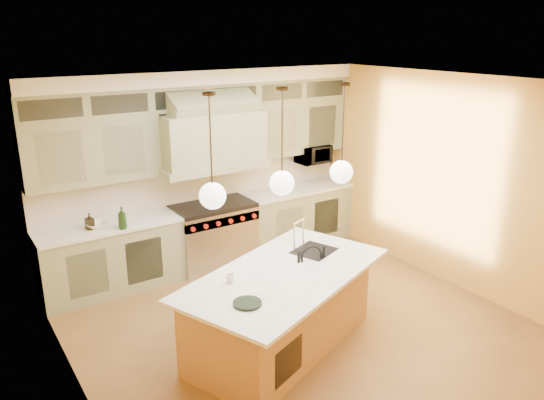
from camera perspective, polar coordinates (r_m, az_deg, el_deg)
floor at (r=6.64m, az=2.64°, el=-13.25°), size 5.00×5.00×0.00m
ceiling at (r=5.71m, az=3.06°, el=12.54°), size 5.00×5.00×0.00m
wall_back at (r=8.08m, az=-7.69°, el=3.54°), size 5.00×0.00×5.00m
wall_front at (r=4.43m, az=22.61°, el=-10.16°), size 5.00×0.00×5.00m
wall_left at (r=5.06m, az=-20.85°, el=-6.40°), size 0.00×5.00×5.00m
wall_right at (r=7.70m, az=18.05°, el=2.09°), size 0.00×5.00×5.00m
back_cabinetry at (r=7.85m, az=-6.83°, el=3.00°), size 5.00×0.77×2.90m
range at (r=8.07m, az=-6.29°, el=-3.63°), size 1.20×0.74×0.96m
kitchen_island at (r=6.02m, az=1.03°, el=-11.52°), size 2.78×2.11×1.35m
counter_stool at (r=6.12m, az=4.79°, el=-9.43°), size 0.44×0.44×1.10m
microwave at (r=8.88m, az=4.45°, el=4.94°), size 0.54×0.37×0.30m
oil_bottle_a at (r=7.17m, az=-15.83°, el=-1.87°), size 0.12×0.12×0.30m
oil_bottle_b at (r=7.31m, az=-19.04°, el=-2.16°), size 0.11×0.11×0.22m
fruit_bowl at (r=7.35m, az=-18.28°, el=-2.55°), size 0.31×0.31×0.07m
cup at (r=5.57m, az=-4.52°, el=-8.44°), size 0.10×0.10×0.09m
pendant_left at (r=5.06m, az=-6.42°, el=0.77°), size 0.26×0.26×1.11m
pendant_center at (r=5.45m, az=1.07°, el=2.13°), size 0.26×0.26×1.11m
pendant_right at (r=5.93m, az=7.47°, el=3.27°), size 0.26×0.26×1.11m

